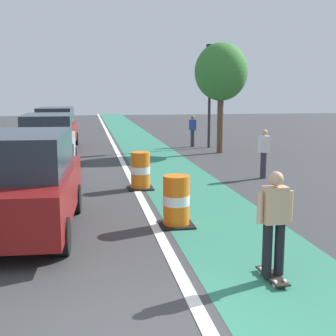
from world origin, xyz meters
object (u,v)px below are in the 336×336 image
skateboarder_on_lane (274,222)px  traffic_barrel_front (176,201)px  parked_suv_second (48,143)px  pedestrian_waiting (264,152)px  street_tree_sidewalk (221,72)px  parked_suv_third (56,128)px  pedestrian_crossing (193,130)px  parked_suv_nearest (26,183)px  traffic_light_corner (210,77)px  traffic_barrel_mid (140,171)px

skateboarder_on_lane → traffic_barrel_front: bearing=106.4°
parked_suv_second → pedestrian_waiting: bearing=-19.7°
street_tree_sidewalk → parked_suv_second: bearing=-153.1°
parked_suv_third → traffic_barrel_front: 14.46m
parked_suv_second → pedestrian_crossing: size_ratio=2.87×
parked_suv_nearest → traffic_barrel_front: bearing=-1.2°
traffic_barrel_front → skateboarder_on_lane: bearing=-73.6°
traffic_light_corner → pedestrian_crossing: bearing=147.4°
parked_suv_third → street_tree_sidewalk: size_ratio=0.93×
traffic_barrel_front → pedestrian_waiting: bearing=51.2°
traffic_barrel_front → pedestrian_crossing: pedestrian_crossing is taller
skateboarder_on_lane → parked_suv_second: 11.18m
traffic_barrel_mid → street_tree_sidewalk: 9.10m
pedestrian_waiting → parked_suv_nearest: bearing=-145.6°
skateboarder_on_lane → pedestrian_crossing: (2.61, 16.69, -0.05)m
parked_suv_nearest → traffic_barrel_mid: (2.75, 3.80, -0.50)m
parked_suv_third → pedestrian_crossing: bearing=-3.7°
parked_suv_nearest → pedestrian_crossing: size_ratio=2.92×
parked_suv_second → skateboarder_on_lane: bearing=-68.5°
traffic_barrel_front → pedestrian_waiting: (3.86, 4.81, 0.33)m
street_tree_sidewalk → skateboarder_on_lane: bearing=-103.2°
parked_suv_second → parked_suv_nearest: bearing=-89.0°
traffic_barrel_front → pedestrian_crossing: bearing=75.5°
skateboarder_on_lane → traffic_barrel_front: 3.22m
pedestrian_crossing → pedestrian_waiting: (0.35, -8.81, 0.00)m
traffic_barrel_mid → pedestrian_waiting: (4.18, 0.95, 0.33)m
parked_suv_third → pedestrian_waiting: (7.19, -9.26, -0.17)m
traffic_barrel_front → parked_suv_third: bearing=103.3°
parked_suv_nearest → parked_suv_third: bearing=91.1°
parked_suv_nearest → parked_suv_third: (-0.26, 14.00, 0.00)m
traffic_light_corner → traffic_barrel_mid: bearing=-116.2°
traffic_barrel_mid → pedestrian_crossing: pedestrian_crossing is taller
traffic_barrel_mid → pedestrian_crossing: (3.83, 9.76, 0.33)m
parked_suv_second → pedestrian_waiting: size_ratio=2.87×
traffic_barrel_front → traffic_barrel_mid: 3.87m
skateboarder_on_lane → parked_suv_nearest: bearing=141.7°
skateboarder_on_lane → pedestrian_crossing: bearing=81.1°
parked_suv_second → traffic_barrel_front: bearing=-66.5°
parked_suv_third → street_tree_sidewalk: bearing=-21.5°
traffic_light_corner → parked_suv_nearest: bearing=-119.2°
pedestrian_waiting → street_tree_sidewalk: bearing=86.7°
skateboarder_on_lane → pedestrian_waiting: size_ratio=1.05×
pedestrian_waiting → traffic_barrel_front: bearing=-128.8°
traffic_barrel_front → traffic_barrel_mid: bearing=94.7°
skateboarder_on_lane → pedestrian_waiting: (2.96, 7.88, -0.05)m
pedestrian_crossing → pedestrian_waiting: bearing=-87.7°
skateboarder_on_lane → parked_suv_third: (-4.23, 17.13, 0.12)m
traffic_light_corner → pedestrian_crossing: size_ratio=3.17×
traffic_light_corner → pedestrian_waiting: traffic_light_corner is taller
skateboarder_on_lane → street_tree_sidewalk: street_tree_sidewalk is taller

